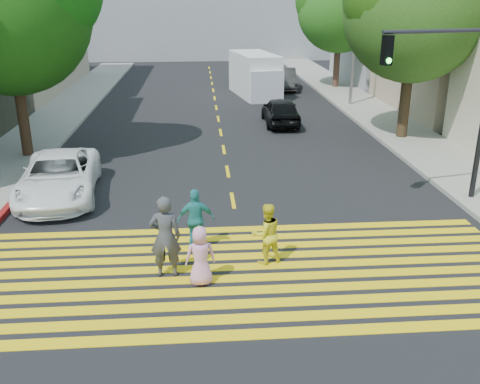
{
  "coord_description": "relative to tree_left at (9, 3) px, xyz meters",
  "views": [
    {
      "loc": [
        -1.0,
        -9.91,
        6.2
      ],
      "look_at": [
        0.0,
        3.0,
        1.4
      ],
      "focal_mm": 40.0,
      "sensor_mm": 36.0,
      "label": 1
    }
  ],
  "objects": [
    {
      "name": "sidewalk_left",
      "position": [
        -0.69,
        10.63,
        -5.84
      ],
      "size": [
        3.0,
        40.0,
        0.15
      ],
      "primitive_type": "cube",
      "color": "gray",
      "rests_on": "ground"
    },
    {
      "name": "white_sedan",
      "position": [
        2.25,
        -4.61,
        -5.21
      ],
      "size": [
        2.82,
        5.25,
        1.4
      ],
      "primitive_type": "imported",
      "rotation": [
        0.0,
        0.0,
        0.1
      ],
      "color": "white",
      "rests_on": "ground"
    },
    {
      "name": "curb_red",
      "position": [
        0.91,
        -5.37,
        -5.83
      ],
      "size": [
        0.2,
        8.0,
        0.16
      ],
      "primitive_type": "cube",
      "color": "maroon",
      "rests_on": "ground"
    },
    {
      "name": "building_right_grey",
      "position": [
        22.81,
        18.63,
        -0.91
      ],
      "size": [
        10.0,
        10.0,
        10.0
      ],
      "primitive_type": "cube",
      "color": "gray",
      "rests_on": "ground"
    },
    {
      "name": "crosswalk",
      "position": [
        7.81,
        -10.09,
        -5.91
      ],
      "size": [
        13.4,
        5.3,
        0.01
      ],
      "color": "yellow",
      "rests_on": "ground"
    },
    {
      "name": "lane_line",
      "position": [
        7.81,
        11.13,
        -5.91
      ],
      "size": [
        0.12,
        34.4,
        0.01
      ],
      "color": "yellow",
      "rests_on": "ground"
    },
    {
      "name": "silver_car",
      "position": [
        11.23,
        20.08,
        -5.24
      ],
      "size": [
        2.03,
        4.69,
        1.34
      ],
      "primitive_type": "imported",
      "rotation": [
        0.0,
        0.0,
        3.17
      ],
      "color": "#A3ACB5",
      "rests_on": "ground"
    },
    {
      "name": "street_lamp",
      "position": [
        15.47,
        9.36,
        -0.3
      ],
      "size": [
        2.21,
        0.49,
        9.77
      ],
      "rotation": [
        0.0,
        0.0,
        0.13
      ],
      "color": "gray",
      "rests_on": "ground"
    },
    {
      "name": "pedestrian_child",
      "position": [
        6.76,
        -10.53,
        -5.21
      ],
      "size": [
        0.74,
        0.53,
        1.4
      ],
      "primitive_type": "imported",
      "rotation": [
        0.0,
        0.0,
        3.27
      ],
      "color": "pink",
      "rests_on": "ground"
    },
    {
      "name": "traffic_signal",
      "position": [
        14.38,
        -6.21,
        -2.27
      ],
      "size": [
        3.77,
        1.13,
        5.62
      ],
      "rotation": [
        0.0,
        0.0,
        0.23
      ],
      "color": "black",
      "rests_on": "ground"
    },
    {
      "name": "tree_left",
      "position": [
        0.0,
        0.0,
        0.0
      ],
      "size": [
        7.64,
        7.3,
        8.77
      ],
      "rotation": [
        0.0,
        0.0,
        -0.23
      ],
      "color": "black",
      "rests_on": "ground"
    },
    {
      "name": "pedestrian_extra",
      "position": [
        6.66,
        -8.72,
        -5.1
      ],
      "size": [
        0.97,
        0.45,
        1.63
      ],
      "primitive_type": "imported",
      "rotation": [
        0.0,
        0.0,
        3.2
      ],
      "color": "teal",
      "rests_on": "ground"
    },
    {
      "name": "dark_car_near",
      "position": [
        10.9,
        5.04,
        -5.22
      ],
      "size": [
        1.69,
        4.1,
        1.39
      ],
      "primitive_type": "imported",
      "rotation": [
        0.0,
        0.0,
        3.13
      ],
      "color": "black",
      "rests_on": "ground"
    },
    {
      "name": "ground",
      "position": [
        7.81,
        -11.37,
        -5.91
      ],
      "size": [
        120.0,
        120.0,
        0.0
      ],
      "primitive_type": "plane",
      "color": "black"
    },
    {
      "name": "tree_right_near",
      "position": [
        16.02,
        1.74,
        -0.06
      ],
      "size": [
        6.57,
        5.98,
        8.65
      ],
      "rotation": [
        0.0,
        0.0,
        -0.01
      ],
      "color": "#332210",
      "rests_on": "ground"
    },
    {
      "name": "tree_right_far",
      "position": [
        16.44,
        15.71,
        -0.35
      ],
      "size": [
        7.38,
        7.09,
        8.24
      ],
      "rotation": [
        0.0,
        0.0,
        -0.29
      ],
      "color": "#3B271A",
      "rests_on": "ground"
    },
    {
      "name": "white_van",
      "position": [
        10.5,
        13.26,
        -4.65
      ],
      "size": [
        3.02,
        5.94,
        2.67
      ],
      "rotation": [
        0.0,
        0.0,
        0.17
      ],
      "color": "white",
      "rests_on": "ground"
    },
    {
      "name": "dark_car_parked",
      "position": [
        12.76,
        15.69,
        -5.21
      ],
      "size": [
        1.93,
        4.41,
        1.41
      ],
      "primitive_type": "imported",
      "rotation": [
        0.0,
        0.0,
        -0.11
      ],
      "color": "#272829",
      "rests_on": "ground"
    },
    {
      "name": "sidewalk_right",
      "position": [
        16.31,
        3.63,
        -5.84
      ],
      "size": [
        3.0,
        60.0,
        0.15
      ],
      "primitive_type": "cube",
      "color": "gray",
      "rests_on": "ground"
    },
    {
      "name": "pedestrian_man",
      "position": [
        5.96,
        -10.06,
        -4.93
      ],
      "size": [
        0.73,
        0.48,
        1.97
      ],
      "primitive_type": "imported",
      "rotation": [
        0.0,
        0.0,
        3.16
      ],
      "color": "#3D3E44",
      "rests_on": "ground"
    },
    {
      "name": "pedestrian_woman",
      "position": [
        8.36,
        -9.61,
        -5.15
      ],
      "size": [
        0.88,
        0.77,
        1.53
      ],
      "primitive_type": "imported",
      "rotation": [
        0.0,
        0.0,
        3.43
      ],
      "color": "yellow",
      "rests_on": "ground"
    }
  ]
}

